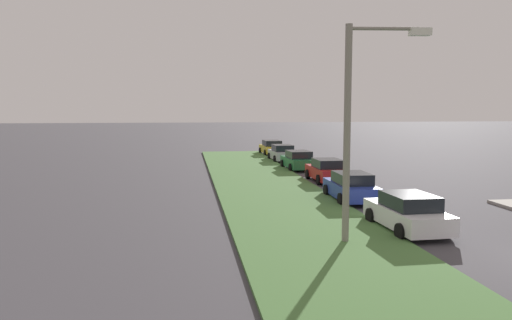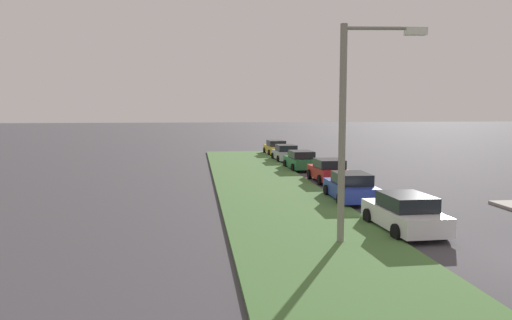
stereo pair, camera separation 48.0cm
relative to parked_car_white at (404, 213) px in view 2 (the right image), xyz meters
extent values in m
cube|color=#477238|center=(4.96, 3.75, -0.66)|extent=(60.00, 6.00, 0.12)
cube|color=silver|center=(0.05, 0.00, -0.15)|extent=(4.36, 1.95, 0.70)
cube|color=black|center=(-0.15, -0.01, 0.48)|extent=(2.25, 1.67, 0.55)
cylinder|color=black|center=(1.37, 0.95, -0.40)|extent=(0.65, 0.24, 0.64)
cylinder|color=black|center=(1.43, -0.85, -0.40)|extent=(0.65, 0.24, 0.64)
cylinder|color=black|center=(-1.33, 0.86, -0.40)|extent=(0.65, 0.24, 0.64)
cylinder|color=black|center=(-1.27, -0.94, -0.40)|extent=(0.65, 0.24, 0.64)
cube|color=#23389E|center=(6.38, 0.11, -0.15)|extent=(4.33, 1.88, 0.70)
cube|color=black|center=(6.18, 0.12, 0.48)|extent=(2.23, 1.64, 0.55)
cylinder|color=black|center=(7.75, 0.99, -0.40)|extent=(0.64, 0.23, 0.64)
cylinder|color=black|center=(7.72, -0.81, -0.40)|extent=(0.64, 0.23, 0.64)
cylinder|color=black|center=(5.05, 1.04, -0.40)|extent=(0.64, 0.23, 0.64)
cylinder|color=black|center=(5.02, -0.76, -0.40)|extent=(0.64, 0.23, 0.64)
cube|color=red|center=(13.06, -0.53, -0.15)|extent=(4.32, 1.85, 0.70)
cube|color=black|center=(12.86, -0.54, 0.48)|extent=(2.22, 1.62, 0.55)
cylinder|color=black|center=(14.40, 0.38, -0.40)|extent=(0.64, 0.23, 0.64)
cylinder|color=black|center=(14.42, -1.42, -0.40)|extent=(0.64, 0.23, 0.64)
cylinder|color=black|center=(11.70, 0.35, -0.40)|extent=(0.64, 0.23, 0.64)
cylinder|color=black|center=(11.72, -1.45, -0.40)|extent=(0.64, 0.23, 0.64)
cube|color=#1E6B38|center=(19.39, -0.07, -0.15)|extent=(4.37, 1.96, 0.70)
cube|color=black|center=(19.19, -0.08, 0.48)|extent=(2.26, 1.68, 0.55)
cylinder|color=black|center=(20.70, 0.88, -0.40)|extent=(0.65, 0.24, 0.64)
cylinder|color=black|center=(20.77, -0.92, -0.40)|extent=(0.65, 0.24, 0.64)
cylinder|color=black|center=(18.00, 0.78, -0.40)|extent=(0.65, 0.24, 0.64)
cylinder|color=black|center=(18.07, -1.02, -0.40)|extent=(0.65, 0.24, 0.64)
cube|color=#B2B5BA|center=(25.69, -0.03, -0.15)|extent=(4.34, 1.90, 0.70)
cube|color=black|center=(25.49, -0.04, 0.48)|extent=(2.24, 1.65, 0.55)
cylinder|color=black|center=(27.02, 0.90, -0.40)|extent=(0.65, 0.24, 0.64)
cylinder|color=black|center=(27.06, -0.90, -0.40)|extent=(0.65, 0.24, 0.64)
cylinder|color=black|center=(24.32, 0.83, -0.40)|extent=(0.65, 0.24, 0.64)
cylinder|color=black|center=(24.36, -0.97, -0.40)|extent=(0.65, 0.24, 0.64)
cube|color=gold|center=(31.76, -0.12, -0.15)|extent=(4.36, 1.96, 0.70)
cube|color=black|center=(31.56, -0.13, 0.48)|extent=(2.26, 1.68, 0.55)
cylinder|color=black|center=(33.08, 0.83, -0.40)|extent=(0.65, 0.24, 0.64)
cylinder|color=black|center=(33.15, -0.97, -0.40)|extent=(0.65, 0.24, 0.64)
cylinder|color=black|center=(30.38, 0.73, -0.40)|extent=(0.65, 0.24, 0.64)
cylinder|color=black|center=(30.45, -1.07, -0.40)|extent=(0.65, 0.24, 0.64)
cylinder|color=gray|center=(-1.47, 2.95, 3.03)|extent=(0.24, 0.24, 7.50)
cylinder|color=gray|center=(-1.59, 1.75, 6.63)|extent=(0.36, 2.40, 0.12)
cube|color=silver|center=(-1.71, 0.56, 6.53)|extent=(0.43, 0.73, 0.24)
camera|label=1|loc=(-17.90, 8.35, 4.00)|focal=35.14mm
camera|label=2|loc=(-17.96, 7.88, 4.00)|focal=35.14mm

